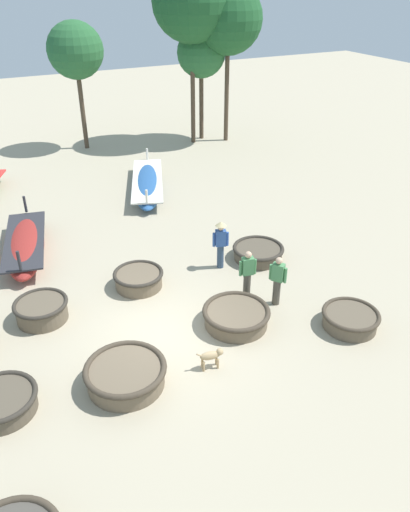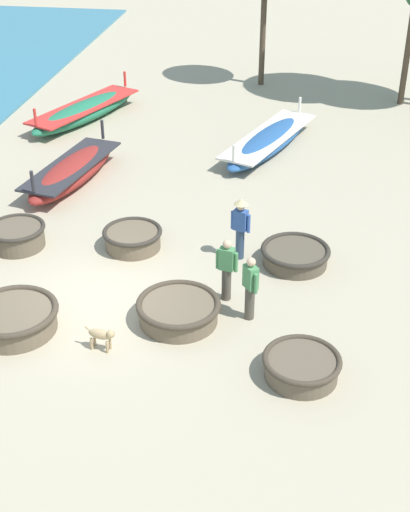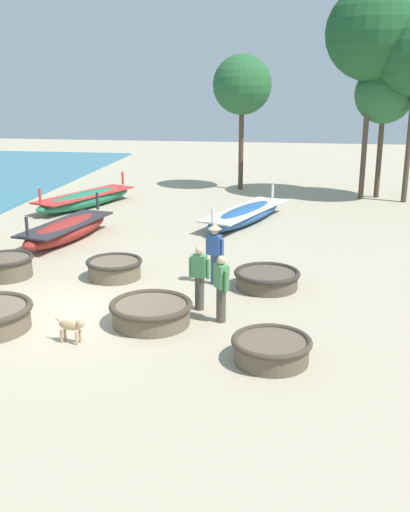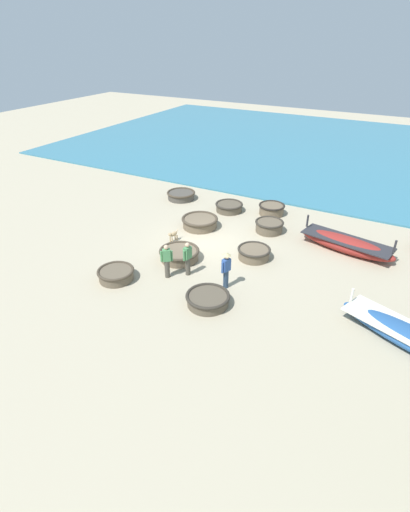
# 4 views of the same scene
# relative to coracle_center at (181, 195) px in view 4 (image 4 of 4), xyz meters

# --- Properties ---
(ground_plane) EXTENTS (80.00, 80.00, 0.00)m
(ground_plane) POSITION_rel_coracle_center_xyz_m (4.56, 4.26, -0.26)
(ground_plane) COLOR tan
(sea) EXTENTS (28.00, 52.00, 0.10)m
(sea) POSITION_rel_coracle_center_xyz_m (-16.25, 8.26, -0.21)
(sea) COLOR teal
(sea) RESTS_ON ground
(coracle_center) EXTENTS (1.79, 1.79, 0.48)m
(coracle_center) POSITION_rel_coracle_center_xyz_m (0.00, 0.00, 0.00)
(coracle_center) COLOR #4C473F
(coracle_center) RESTS_ON ground
(coracle_front_right) EXTENTS (1.63, 1.63, 0.49)m
(coracle_front_right) POSITION_rel_coracle_center_xyz_m (0.28, 3.49, 0.01)
(coracle_front_right) COLOR brown
(coracle_front_right) RESTS_ON ground
(coracle_front_left) EXTENTS (1.89, 1.89, 0.52)m
(coracle_front_left) POSITION_rel_coracle_center_xyz_m (6.51, 3.90, 0.02)
(coracle_front_left) COLOR brown
(coracle_front_left) RESTS_ON ground
(coracle_weathered) EXTENTS (1.51, 1.51, 0.60)m
(coracle_weathered) POSITION_rel_coracle_center_xyz_m (-0.47, 5.86, 0.06)
(coracle_weathered) COLOR brown
(coracle_weathered) RESTS_ON ground
(coracle_beside_post) EXTENTS (1.75, 1.75, 0.47)m
(coracle_beside_post) POSITION_rel_coracle_center_xyz_m (8.97, 6.73, -0.01)
(coracle_beside_post) COLOR brown
(coracle_beside_post) RESTS_ON ground
(coracle_far_right) EXTENTS (1.56, 1.56, 0.53)m
(coracle_far_right) POSITION_rel_coracle_center_xyz_m (4.74, 6.91, 0.03)
(coracle_far_right) COLOR brown
(coracle_far_right) RESTS_ON ground
(coracle_far_left) EXTENTS (1.97, 1.97, 0.57)m
(coracle_far_left) POSITION_rel_coracle_center_xyz_m (3.02, 3.05, 0.05)
(coracle_far_left) COLOR brown
(coracle_far_left) RESTS_ON ground
(coracle_upturned) EXTENTS (1.59, 1.59, 0.49)m
(coracle_upturned) POSITION_rel_coracle_center_xyz_m (9.27, 2.41, 0.00)
(coracle_upturned) COLOR brown
(coracle_upturned) RESTS_ON ground
(coracle_nearest) EXTENTS (1.52, 1.52, 0.60)m
(coracle_nearest) POSITION_rel_coracle_center_xyz_m (1.73, 6.54, 0.06)
(coracle_nearest) COLOR brown
(coracle_nearest) RESTS_ON ground
(long_boat_ochre_hull) EXTENTS (2.13, 4.81, 1.28)m
(long_boat_ochre_hull) POSITION_rel_coracle_center_xyz_m (1.95, 10.56, 0.11)
(long_boat_ochre_hull) COLOR maroon
(long_boat_ochre_hull) RESTS_ON ground
(fisherman_crouching) EXTENTS (0.51, 0.36, 1.67)m
(fisherman_crouching) POSITION_rel_coracle_center_xyz_m (7.56, 6.82, 0.70)
(fisherman_crouching) COLOR #2D425B
(fisherman_crouching) RESTS_ON ground
(fisherman_hauling) EXTENTS (0.52, 0.28, 1.57)m
(fisherman_hauling) POSITION_rel_coracle_center_xyz_m (7.45, 4.92, 0.57)
(fisherman_hauling) COLOR #4C473D
(fisherman_hauling) RESTS_ON ground
(fisherman_standing_left) EXTENTS (0.38, 0.44, 1.57)m
(fisherman_standing_left) POSITION_rel_coracle_center_xyz_m (8.05, 4.25, 0.57)
(fisherman_standing_left) COLOR #4C473D
(fisherman_standing_left) RESTS_ON ground
(dog) EXTENTS (0.68, 0.29, 0.55)m
(dog) POSITION_rel_coracle_center_xyz_m (5.11, 2.66, 0.11)
(dog) COLOR tan
(dog) RESTS_ON ground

